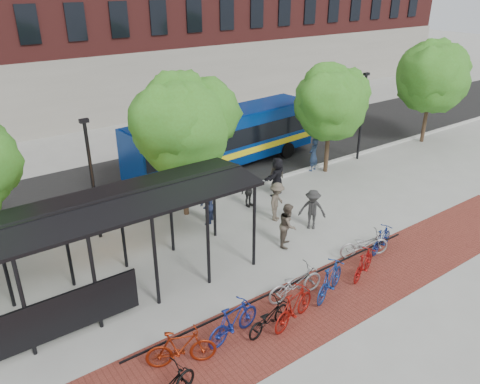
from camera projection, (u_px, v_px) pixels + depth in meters
ground at (282, 223)px, 20.83m from camera, size 160.00×160.00×0.00m
asphalt_street at (191, 169)px, 26.73m from camera, size 160.00×8.00×0.01m
curb at (231, 192)px, 23.75m from camera, size 160.00×0.25×0.12m
brick_strip at (332, 296)px, 16.08m from camera, size 24.00×3.00×0.01m
bike_rack_rail at (286, 297)px, 16.06m from camera, size 12.00×0.05×0.95m
bus_shelter at (101, 218)px, 14.91m from camera, size 10.60×3.07×3.60m
tree_b at (183, 120)px, 19.89m from camera, size 5.15×4.20×6.47m
tree_c at (331, 100)px, 24.83m from camera, size 4.66×3.80×5.92m
tree_d at (433, 73)px, 29.43m from camera, size 5.39×4.40×6.55m
lamp_post_left at (92, 177)px, 18.62m from camera, size 0.35×0.20×5.12m
lamp_post_right at (362, 114)px, 27.10m from camera, size 0.35×0.20×5.12m
bus at (225, 136)px, 26.27m from camera, size 12.05×3.68×3.20m
bike_1 at (181, 348)px, 13.01m from camera, size 2.06×1.32×1.20m
bike_3 at (233, 321)px, 14.00m from camera, size 2.12×0.92×1.23m
bike_4 at (269, 317)px, 14.38m from camera, size 1.87×0.94×0.94m
bike_5 at (294, 307)px, 14.62m from camera, size 2.11×1.07×1.22m
bike_6 at (295, 283)px, 15.82m from camera, size 2.23×0.95×1.14m
bike_7 at (330, 280)px, 15.90m from camera, size 2.11×1.28×1.23m
bike_9 at (364, 264)px, 16.96m from camera, size 1.80×1.05×1.05m
bike_10 at (364, 244)px, 18.18m from camera, size 2.14×1.41×1.06m
bike_11 at (382, 239)px, 18.58m from camera, size 1.76×0.93×1.02m
pedestrian_2 at (207, 206)px, 20.53m from camera, size 1.05×1.05×1.72m
pedestrian_3 at (277, 202)px, 20.77m from camera, size 1.35×1.17×1.81m
pedestrian_4 at (249, 191)px, 22.12m from camera, size 0.94×0.50×1.52m
pedestrian_5 at (277, 176)px, 23.20m from camera, size 1.91×1.32×1.98m
pedestrian_6 at (277, 174)px, 23.83m from camera, size 0.93×0.72×1.70m
pedestrian_7 at (313, 155)px, 26.14m from camera, size 0.79×0.63×1.89m
pedestrian_8 at (288, 225)px, 18.80m from camera, size 1.14×1.11×1.85m
pedestrian_9 at (312, 209)px, 20.08m from camera, size 1.29×1.31×1.81m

